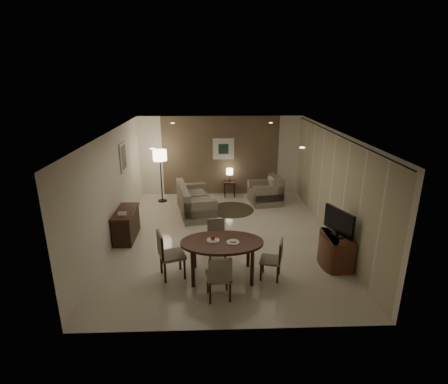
{
  "coord_description": "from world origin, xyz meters",
  "views": [
    {
      "loc": [
        -0.31,
        -8.22,
        3.98
      ],
      "look_at": [
        0.0,
        0.2,
        1.15
      ],
      "focal_mm": 28.0,
      "sensor_mm": 36.0,
      "label": 1
    }
  ],
  "objects_px": {
    "tv_cabinet": "(337,250)",
    "chair_near": "(219,276)",
    "chair_left": "(172,254)",
    "floor_lamp": "(161,176)",
    "dining_table": "(222,259)",
    "sofa": "(196,200)",
    "console_desk": "(126,225)",
    "chair_right": "(271,259)",
    "armchair": "(265,190)",
    "side_table": "(230,189)",
    "chair_far": "(217,239)"
  },
  "relations": [
    {
      "from": "tv_cabinet",
      "to": "chair_far",
      "type": "distance_m",
      "value": 2.65
    },
    {
      "from": "chair_right",
      "to": "sofa",
      "type": "bearing_deg",
      "value": -139.02
    },
    {
      "from": "console_desk",
      "to": "chair_right",
      "type": "xyz_separation_m",
      "value": [
        3.36,
        -1.97,
        0.05
      ]
    },
    {
      "from": "dining_table",
      "to": "chair_left",
      "type": "distance_m",
      "value": 1.02
    },
    {
      "from": "floor_lamp",
      "to": "console_desk",
      "type": "bearing_deg",
      "value": -101.04
    },
    {
      "from": "console_desk",
      "to": "chair_right",
      "type": "relative_size",
      "value": 1.42
    },
    {
      "from": "chair_left",
      "to": "floor_lamp",
      "type": "bearing_deg",
      "value": -8.43
    },
    {
      "from": "chair_near",
      "to": "chair_left",
      "type": "distance_m",
      "value": 1.21
    },
    {
      "from": "sofa",
      "to": "dining_table",
      "type": "bearing_deg",
      "value": 179.22
    },
    {
      "from": "armchair",
      "to": "chair_right",
      "type": "bearing_deg",
      "value": -17.11
    },
    {
      "from": "chair_right",
      "to": "floor_lamp",
      "type": "xyz_separation_m",
      "value": [
        -2.82,
        4.72,
        0.44
      ]
    },
    {
      "from": "tv_cabinet",
      "to": "chair_far",
      "type": "xyz_separation_m",
      "value": [
        -2.61,
        0.47,
        0.08
      ]
    },
    {
      "from": "console_desk",
      "to": "chair_near",
      "type": "relative_size",
      "value": 1.31
    },
    {
      "from": "console_desk",
      "to": "chair_near",
      "type": "height_order",
      "value": "chair_near"
    },
    {
      "from": "chair_far",
      "to": "chair_left",
      "type": "bearing_deg",
      "value": -143.56
    },
    {
      "from": "tv_cabinet",
      "to": "chair_near",
      "type": "relative_size",
      "value": 0.98
    },
    {
      "from": "console_desk",
      "to": "sofa",
      "type": "relative_size",
      "value": 0.64
    },
    {
      "from": "tv_cabinet",
      "to": "chair_near",
      "type": "distance_m",
      "value": 2.83
    },
    {
      "from": "dining_table",
      "to": "chair_near",
      "type": "xyz_separation_m",
      "value": [
        -0.08,
        -0.73,
        0.06
      ]
    },
    {
      "from": "console_desk",
      "to": "chair_right",
      "type": "height_order",
      "value": "chair_right"
    },
    {
      "from": "dining_table",
      "to": "chair_far",
      "type": "bearing_deg",
      "value": 96.14
    },
    {
      "from": "armchair",
      "to": "chair_near",
      "type": "bearing_deg",
      "value": -27.81
    },
    {
      "from": "dining_table",
      "to": "chair_left",
      "type": "xyz_separation_m",
      "value": [
        -1.02,
        0.03,
        0.11
      ]
    },
    {
      "from": "armchair",
      "to": "floor_lamp",
      "type": "relative_size",
      "value": 0.57
    },
    {
      "from": "dining_table",
      "to": "armchair",
      "type": "distance_m",
      "value": 4.59
    },
    {
      "from": "console_desk",
      "to": "tv_cabinet",
      "type": "relative_size",
      "value": 1.33
    },
    {
      "from": "chair_near",
      "to": "armchair",
      "type": "distance_m",
      "value": 5.31
    },
    {
      "from": "chair_near",
      "to": "side_table",
      "type": "bearing_deg",
      "value": -102.1
    },
    {
      "from": "chair_near",
      "to": "sofa",
      "type": "distance_m",
      "value": 4.29
    },
    {
      "from": "chair_near",
      "to": "chair_right",
      "type": "bearing_deg",
      "value": -156.71
    },
    {
      "from": "dining_table",
      "to": "chair_left",
      "type": "height_order",
      "value": "chair_left"
    },
    {
      "from": "tv_cabinet",
      "to": "armchair",
      "type": "relative_size",
      "value": 0.92
    },
    {
      "from": "tv_cabinet",
      "to": "floor_lamp",
      "type": "distance_m",
      "value": 6.1
    },
    {
      "from": "chair_left",
      "to": "sofa",
      "type": "distance_m",
      "value": 3.5
    },
    {
      "from": "dining_table",
      "to": "side_table",
      "type": "relative_size",
      "value": 3.17
    },
    {
      "from": "sofa",
      "to": "armchair",
      "type": "xyz_separation_m",
      "value": [
        2.21,
        0.81,
        -0.0
      ]
    },
    {
      "from": "console_desk",
      "to": "tv_cabinet",
      "type": "bearing_deg",
      "value": -17.05
    },
    {
      "from": "side_table",
      "to": "floor_lamp",
      "type": "distance_m",
      "value": 2.37
    },
    {
      "from": "console_desk",
      "to": "chair_right",
      "type": "bearing_deg",
      "value": -30.43
    },
    {
      "from": "side_table",
      "to": "floor_lamp",
      "type": "relative_size",
      "value": 0.31
    },
    {
      "from": "chair_near",
      "to": "tv_cabinet",
      "type": "bearing_deg",
      "value": -164.18
    },
    {
      "from": "console_desk",
      "to": "chair_near",
      "type": "xyz_separation_m",
      "value": [
        2.29,
        -2.6,
        0.08
      ]
    },
    {
      "from": "sofa",
      "to": "chair_left",
      "type": "bearing_deg",
      "value": 162.74
    },
    {
      "from": "chair_far",
      "to": "chair_right",
      "type": "xyz_separation_m",
      "value": [
        1.08,
        -0.94,
        -0.01
      ]
    },
    {
      "from": "console_desk",
      "to": "tv_cabinet",
      "type": "distance_m",
      "value": 5.11
    },
    {
      "from": "armchair",
      "to": "dining_table",
      "type": "bearing_deg",
      "value": -29.57
    },
    {
      "from": "chair_far",
      "to": "chair_right",
      "type": "relative_size",
      "value": 1.01
    },
    {
      "from": "chair_far",
      "to": "armchair",
      "type": "relative_size",
      "value": 0.87
    },
    {
      "from": "console_desk",
      "to": "side_table",
      "type": "distance_m",
      "value": 4.22
    },
    {
      "from": "chair_far",
      "to": "side_table",
      "type": "xyz_separation_m",
      "value": [
        0.51,
        4.2,
        -0.16
      ]
    }
  ]
}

